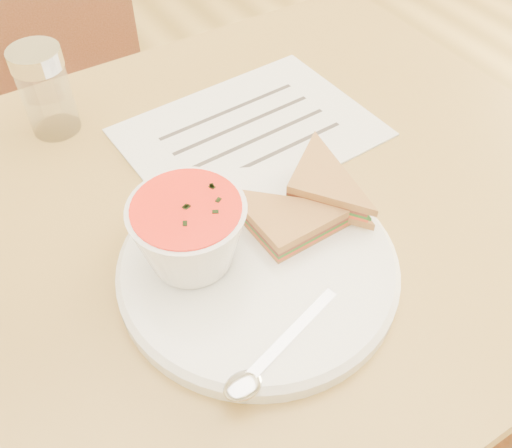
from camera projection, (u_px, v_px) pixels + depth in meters
dining_table at (209, 379)px, 0.91m from camera, size 1.00×0.70×0.75m
chair_far at (75, 159)px, 1.21m from camera, size 0.45×0.45×0.82m
plate at (258, 268)px, 0.58m from camera, size 0.34×0.34×0.02m
soup_bowl at (190, 236)px, 0.55m from camera, size 0.14×0.14×0.08m
sandwich_half_a at (278, 258)px, 0.56m from camera, size 0.11×0.11×0.03m
sandwich_half_b at (286, 196)px, 0.60m from camera, size 0.14×0.14×0.03m
spoon at (282, 344)px, 0.51m from camera, size 0.18×0.09×0.01m
paper_menu at (250, 132)px, 0.74m from camera, size 0.32×0.24×0.00m
condiment_shaker at (46, 91)px, 0.70m from camera, size 0.06×0.06×0.11m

